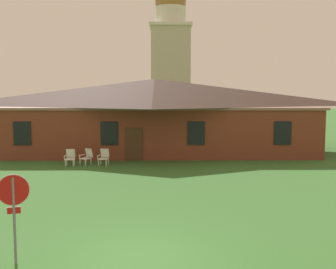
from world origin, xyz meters
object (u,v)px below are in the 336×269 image
(lawn_chair_by_porch, at_px, (70,157))
(lawn_chair_near_door, at_px, (87,156))
(lawn_chair_left_end, at_px, (104,157))
(stop_sign, at_px, (14,201))

(lawn_chair_by_porch, relative_size, lawn_chair_near_door, 1.00)
(lawn_chair_by_porch, bearing_deg, lawn_chair_left_end, 4.04)
(lawn_chair_by_porch, bearing_deg, lawn_chair_near_door, 14.00)
(lawn_chair_near_door, height_order, lawn_chair_left_end, same)
(lawn_chair_left_end, bearing_deg, lawn_chair_by_porch, -175.96)
(stop_sign, xyz_separation_m, lawn_chair_by_porch, (-1.82, 14.43, -1.13))
(lawn_chair_near_door, bearing_deg, stop_sign, -86.61)
(stop_sign, xyz_separation_m, lawn_chair_left_end, (0.17, 14.57, -1.13))
(stop_sign, relative_size, lawn_chair_left_end, 2.42)
(stop_sign, bearing_deg, lawn_chair_left_end, 89.32)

